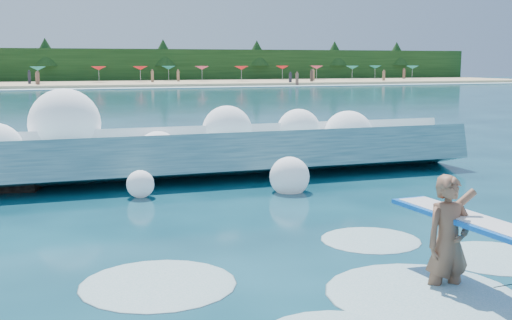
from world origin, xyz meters
The scene contains 10 objects.
ground centered at (0.00, 0.00, 0.00)m, with size 200.00×200.00×0.00m, color #062A37.
beach centered at (0.00, 78.00, 0.20)m, with size 140.00×20.00×0.40m, color tan.
wet_band centered at (0.00, 67.00, 0.04)m, with size 140.00×5.00×0.08m, color silver.
treeline centered at (0.00, 88.00, 2.50)m, with size 140.00×4.00×5.00m, color black.
breaking_wave centered at (-0.62, 7.22, 0.60)m, with size 19.95×3.04×1.72m.
surfer_with_board centered at (2.74, -2.64, 0.71)m, with size 1.00×3.04×1.93m.
wave_spray centered at (-0.84, 7.26, 1.13)m, with size 15.51×5.00×2.55m.
surf_foam centered at (1.86, -2.23, 0.00)m, with size 8.64×5.52×0.13m.
beach_umbrellas centered at (-0.10, 80.27, 2.25)m, with size 110.19×6.95×0.50m.
beachgoers centered at (-1.35, 74.53, 1.09)m, with size 100.24×13.03×1.94m.
Camera 1 is at (-2.72, -9.86, 3.14)m, focal length 45.00 mm.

